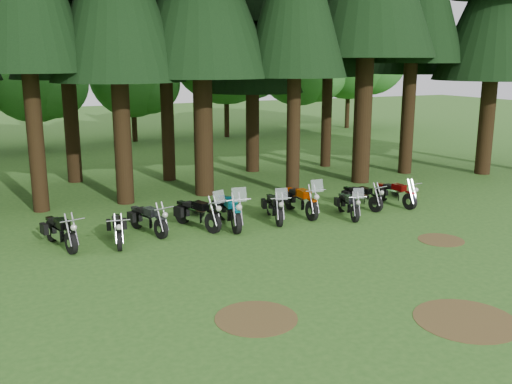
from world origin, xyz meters
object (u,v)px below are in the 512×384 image
motorcycle_4 (229,211)px  motorcycle_7 (348,205)px  motorcycle_1 (118,230)px  motorcycle_2 (148,220)px  motorcycle_9 (395,194)px  motorcycle_6 (301,201)px  motorcycle_5 (275,208)px  motorcycle_8 (361,197)px  motorcycle_0 (61,232)px  motorcycle_3 (197,214)px

motorcycle_4 → motorcycle_7: size_ratio=1.27×
motorcycle_1 → motorcycle_4: 3.75m
motorcycle_2 → motorcycle_9: bearing=-19.2°
motorcycle_6 → motorcycle_7: 1.68m
motorcycle_4 → motorcycle_7: (4.26, -0.70, -0.11)m
motorcycle_4 → motorcycle_9: bearing=6.5°
motorcycle_7 → motorcycle_9: bearing=28.1°
motorcycle_5 → motorcycle_9: bearing=13.8°
motorcycle_1 → motorcycle_2: bearing=38.1°
motorcycle_5 → motorcycle_7: bearing=-0.5°
motorcycle_2 → motorcycle_6: size_ratio=0.87×
motorcycle_1 → motorcycle_8: size_ratio=1.02×
motorcycle_2 → motorcycle_5: 4.35m
motorcycle_6 → motorcycle_8: (2.52, -0.13, -0.09)m
motorcycle_0 → motorcycle_4: size_ratio=0.86×
motorcycle_4 → motorcycle_9: (6.81, -0.08, -0.09)m
motorcycle_4 → motorcycle_5: (1.69, -0.00, -0.07)m
motorcycle_5 → motorcycle_7: motorcycle_5 is taller
motorcycle_0 → motorcycle_7: (9.60, -0.83, -0.04)m
motorcycle_1 → motorcycle_9: size_ratio=0.97×
motorcycle_5 → motorcycle_6: (1.18, 0.26, 0.05)m
motorcycle_8 → motorcycle_4: bearing=169.3°
motorcycle_4 → motorcycle_3: bearing=173.4°
motorcycle_5 → motorcycle_1: bearing=-163.0°
motorcycle_3 → motorcycle_4: (1.03, -0.25, 0.04)m
motorcycle_1 → motorcycle_2: size_ratio=0.97×
motorcycle_0 → motorcycle_4: (5.34, -0.13, 0.07)m
motorcycle_8 → motorcycle_3: bearing=166.8°
motorcycle_7 → motorcycle_1: bearing=-169.0°
motorcycle_0 → motorcycle_1: bearing=-26.2°
motorcycle_6 → motorcycle_3: bearing=-178.5°
motorcycle_8 → motorcycle_0: bearing=167.9°
motorcycle_0 → motorcycle_5: motorcycle_5 is taller
motorcycle_2 → motorcycle_6: bearing=-17.8°
motorcycle_0 → motorcycle_5: 7.03m
motorcycle_8 → motorcycle_2: bearing=166.0°
motorcycle_0 → motorcycle_5: size_ratio=1.00×
motorcycle_0 → motorcycle_8: size_ratio=1.09×
motorcycle_2 → motorcycle_6: motorcycle_6 is taller
motorcycle_1 → motorcycle_5: size_ratio=0.94×
motorcycle_0 → motorcycle_4: motorcycle_4 is taller
motorcycle_9 → motorcycle_3: bearing=170.6°
motorcycle_1 → motorcycle_2: (1.10, 0.61, 0.02)m
motorcycle_7 → motorcycle_8: (1.13, 0.82, 0.00)m
motorcycle_8 → motorcycle_9: bearing=-20.4°
motorcycle_4 → motorcycle_8: 5.40m
motorcycle_1 → motorcycle_7: bearing=5.4°
motorcycle_6 → motorcycle_9: motorcycle_6 is taller
motorcycle_0 → motorcycle_1: (1.60, -0.34, -0.04)m
motorcycle_3 → motorcycle_4: motorcycle_4 is taller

